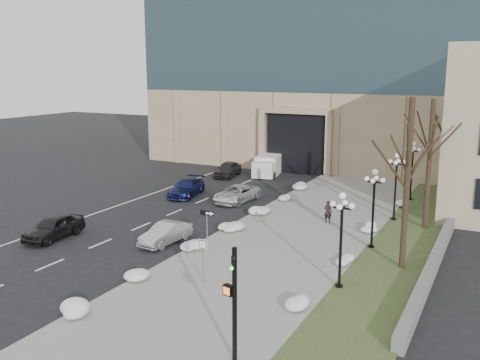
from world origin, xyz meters
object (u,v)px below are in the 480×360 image
object	(u,v)px
car_a	(54,227)
traffic_signal	(234,307)
keep_sign	(203,252)
lamppost_a	(341,227)
lamppost_c	(396,178)
car_e	(228,169)
car_b	(166,233)
pedestrian	(328,212)
car_d	(237,194)
lamppost_b	(374,198)
one_way_sign	(209,218)
lamppost_d	(412,163)
box_truck	(269,165)
car_c	(187,188)

from	to	relation	value
car_a	traffic_signal	world-z (taller)	traffic_signal
car_a	keep_sign	bearing A→B (deg)	-11.88
keep_sign	lamppost_a	world-z (taller)	lamppost_a
lamppost_a	lamppost_c	world-z (taller)	same
car_e	car_a	bearing A→B (deg)	-99.10
car_b	lamppost_c	xyz separation A→B (m)	(11.31, 11.16, 2.45)
keep_sign	traffic_signal	xyz separation A→B (m)	(4.60, -5.60, 0.47)
pedestrian	lamppost_c	distance (m)	5.26
lamppost_c	car_e	bearing A→B (deg)	154.34
car_d	car_e	xyz separation A→B (m)	(-5.36, 8.53, 0.09)
car_b	car_d	xyz separation A→B (m)	(-0.89, 11.06, 0.02)
car_e	lamppost_b	xyz separation A→B (m)	(17.56, -14.93, 2.34)
pedestrian	traffic_signal	size ratio (longest dim) A/B	0.35
car_e	keep_sign	size ratio (longest dim) A/B	1.85
one_way_sign	lamppost_d	bearing A→B (deg)	63.81
car_a	box_truck	bearing A→B (deg)	79.72
car_e	lamppost_c	xyz separation A→B (m)	(17.56, -8.43, 2.34)
traffic_signal	lamppost_c	size ratio (longest dim) A/B	0.92
pedestrian	lamppost_c	world-z (taller)	lamppost_c
car_a	lamppost_b	bearing A→B (deg)	18.97
traffic_signal	lamppost_d	size ratio (longest dim) A/B	0.92
keep_sign	one_way_sign	bearing A→B (deg)	116.68
car_b	box_truck	bearing A→B (deg)	102.93
lamppost_b	lamppost_d	world-z (taller)	same
traffic_signal	lamppost_c	distance (m)	21.21
car_e	car_b	bearing A→B (deg)	-80.15
box_truck	one_way_sign	size ratio (longest dim) A/B	2.62
traffic_signal	car_c	bearing A→B (deg)	139.34
car_a	pedestrian	xyz separation A→B (m)	(14.21, 10.65, 0.15)
car_a	car_b	xyz separation A→B (m)	(6.73, 2.35, -0.11)
pedestrian	lamppost_d	bearing A→B (deg)	-110.91
lamppost_a	lamppost_c	size ratio (longest dim) A/B	1.00
box_truck	lamppost_a	size ratio (longest dim) A/B	1.32
lamppost_a	box_truck	bearing A→B (deg)	120.74
keep_sign	car_e	bearing A→B (deg)	115.57
box_truck	lamppost_d	bearing A→B (deg)	-30.19
lamppost_a	lamppost_b	xyz separation A→B (m)	(0.00, 6.50, 0.00)
car_d	car_a	bearing A→B (deg)	-108.22
car_d	keep_sign	world-z (taller)	keep_sign
car_c	pedestrian	world-z (taller)	pedestrian
car_a	lamppost_d	size ratio (longest dim) A/B	0.90
car_b	lamppost_b	size ratio (longest dim) A/B	0.80
traffic_signal	lamppost_a	world-z (taller)	lamppost_a
lamppost_c	lamppost_d	size ratio (longest dim) A/B	1.00
car_c	car_d	xyz separation A→B (m)	(4.58, 0.11, -0.04)
car_c	keep_sign	bearing A→B (deg)	-65.21
keep_sign	lamppost_b	bearing A→B (deg)	56.12
car_e	one_way_sign	world-z (taller)	one_way_sign
lamppost_c	car_d	bearing A→B (deg)	-179.56
pedestrian	car_e	bearing A→B (deg)	-38.05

